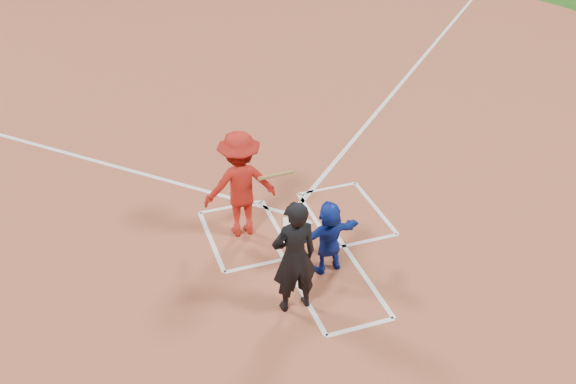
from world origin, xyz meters
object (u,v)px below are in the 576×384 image
object	(u,v)px
home_plate	(296,223)
catcher	(329,237)
umpire	(294,257)
batter_at_plate	(240,185)

from	to	relation	value
home_plate	catcher	world-z (taller)	catcher
catcher	umpire	distance (m)	1.11
batter_at_plate	umpire	bearing A→B (deg)	-84.23
batter_at_plate	catcher	bearing A→B (deg)	-54.57
catcher	batter_at_plate	bearing A→B (deg)	-59.53
catcher	batter_at_plate	distance (m)	1.84
home_plate	batter_at_plate	xyz separation A→B (m)	(-0.99, 0.10, 0.98)
home_plate	catcher	distance (m)	1.51
home_plate	batter_at_plate	world-z (taller)	batter_at_plate
home_plate	umpire	distance (m)	2.38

